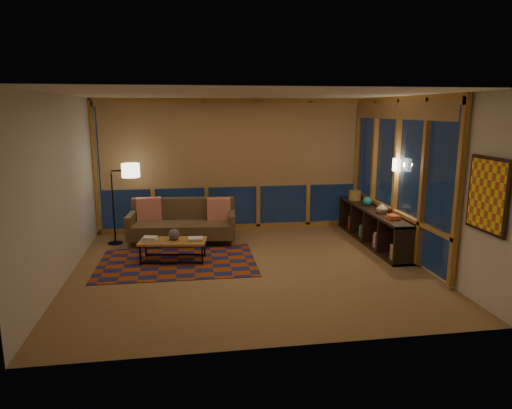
{
  "coord_description": "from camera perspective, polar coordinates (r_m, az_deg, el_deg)",
  "views": [
    {
      "loc": [
        -0.95,
        -6.85,
        2.48
      ],
      "look_at": [
        0.14,
        0.15,
        1.0
      ],
      "focal_mm": 32.0,
      "sensor_mm": 36.0,
      "label": 1
    }
  ],
  "objects": [
    {
      "name": "floor",
      "position": [
        7.35,
        -0.91,
        -7.94
      ],
      "size": [
        5.5,
        5.0,
        0.01
      ],
      "primitive_type": "cube",
      "color": "#A28452",
      "rests_on": "ground"
    },
    {
      "name": "ceiling",
      "position": [
        6.92,
        -0.98,
        13.61
      ],
      "size": [
        5.5,
        5.0,
        0.01
      ],
      "primitive_type": "cube",
      "color": "beige",
      "rests_on": "walls"
    },
    {
      "name": "walls",
      "position": [
        7.01,
        -0.94,
        2.51
      ],
      "size": [
        5.51,
        5.01,
        2.7
      ],
      "color": "beige",
      "rests_on": "floor"
    },
    {
      "name": "window_wall_back",
      "position": [
        9.4,
        -3.0,
        4.87
      ],
      "size": [
        5.3,
        0.16,
        2.6
      ],
      "primitive_type": null,
      "color": "#A8762B",
      "rests_on": "walls"
    },
    {
      "name": "window_wall_right",
      "position": [
        8.37,
        16.99,
        3.51
      ],
      "size": [
        0.16,
        3.7,
        2.6
      ],
      "primitive_type": null,
      "color": "#A8762B",
      "rests_on": "walls"
    },
    {
      "name": "wall_art",
      "position": [
        6.28,
        26.96,
        1.06
      ],
      "size": [
        0.06,
        0.74,
        0.94
      ],
      "primitive_type": null,
      "color": "#CD4A2C",
      "rests_on": "walls"
    },
    {
      "name": "wall_sconce",
      "position": [
        8.18,
        17.15,
        4.74
      ],
      "size": [
        0.12,
        0.18,
        0.22
      ],
      "primitive_type": null,
      "color": "beige",
      "rests_on": "walls"
    },
    {
      "name": "sofa",
      "position": [
        8.68,
        -9.19,
        -2.21
      ],
      "size": [
        2.03,
        0.98,
        0.81
      ],
      "primitive_type": null,
      "rotation": [
        0.0,
        0.0,
        -0.1
      ],
      "color": "#473D28",
      "rests_on": "floor"
    },
    {
      "name": "pillow_left",
      "position": [
        8.92,
        -13.22,
        -0.46
      ],
      "size": [
        0.47,
        0.17,
        0.46
      ],
      "primitive_type": null,
      "rotation": [
        0.0,
        0.0,
        0.02
      ],
      "color": "red",
      "rests_on": "sofa"
    },
    {
      "name": "pillow_right",
      "position": [
        8.72,
        -4.68,
        -0.54
      ],
      "size": [
        0.45,
        0.16,
        0.44
      ],
      "primitive_type": null,
      "rotation": [
        0.0,
        0.0,
        -0.02
      ],
      "color": "red",
      "rests_on": "sofa"
    },
    {
      "name": "area_rug",
      "position": [
        7.7,
        -9.79,
        -7.12
      ],
      "size": [
        2.58,
        1.74,
        0.01
      ],
      "primitive_type": "cube",
      "rotation": [
        0.0,
        0.0,
        -0.01
      ],
      "color": "#90370F",
      "rests_on": "floor"
    },
    {
      "name": "coffee_table",
      "position": [
        7.73,
        -10.3,
        -5.71
      ],
      "size": [
        1.15,
        0.65,
        0.36
      ],
      "primitive_type": null,
      "rotation": [
        0.0,
        0.0,
        -0.14
      ],
      "color": "#A8762B",
      "rests_on": "floor"
    },
    {
      "name": "book_stack_a",
      "position": [
        7.72,
        -13.1,
        -4.18
      ],
      "size": [
        0.26,
        0.22,
        0.07
      ],
      "primitive_type": null,
      "rotation": [
        0.0,
        0.0,
        -0.18
      ],
      "color": "silver",
      "rests_on": "coffee_table"
    },
    {
      "name": "book_stack_b",
      "position": [
        7.63,
        -7.58,
        -4.23
      ],
      "size": [
        0.27,
        0.22,
        0.05
      ],
      "primitive_type": null,
      "rotation": [
        0.0,
        0.0,
        -0.08
      ],
      "color": "silver",
      "rests_on": "coffee_table"
    },
    {
      "name": "ceramic_pot",
      "position": [
        7.67,
        -10.21,
        -3.69
      ],
      "size": [
        0.22,
        0.22,
        0.19
      ],
      "primitive_type": "sphere",
      "rotation": [
        0.0,
        0.0,
        -0.15
      ],
      "color": "black",
      "rests_on": "coffee_table"
    },
    {
      "name": "floor_lamp",
      "position": [
        8.86,
        -17.44,
        0.03
      ],
      "size": [
        0.54,
        0.39,
        1.51
      ],
      "primitive_type": null,
      "rotation": [
        0.0,
        0.0,
        0.12
      ],
      "color": "black",
      "rests_on": "floor"
    },
    {
      "name": "bookshelf",
      "position": [
        8.84,
        14.37,
        -2.66
      ],
      "size": [
        0.4,
        2.65,
        0.66
      ],
      "primitive_type": null,
      "color": "#37211A",
      "rests_on": "floor"
    },
    {
      "name": "basket",
      "position": [
        9.56,
        12.27,
        1.13
      ],
      "size": [
        0.3,
        0.3,
        0.19
      ],
      "primitive_type": "cylinder",
      "rotation": [
        0.0,
        0.0,
        -0.2
      ],
      "color": "tan",
      "rests_on": "bookshelf"
    },
    {
      "name": "teal_bowl",
      "position": [
        9.02,
        13.74,
        0.39
      ],
      "size": [
        0.22,
        0.22,
        0.18
      ],
      "primitive_type": "sphere",
      "rotation": [
        0.0,
        0.0,
        0.3
      ],
      "color": "#1B867A",
      "rests_on": "bookshelf"
    },
    {
      "name": "vase",
      "position": [
        8.42,
        15.47,
        -0.41
      ],
      "size": [
        0.2,
        0.2,
        0.2
      ],
      "primitive_type": "imported",
      "rotation": [
        0.0,
        0.0,
        -0.06
      ],
      "color": "tan",
      "rests_on": "bookshelf"
    },
    {
      "name": "shelf_book_stack",
      "position": [
        8.04,
        16.73,
        -1.5
      ],
      "size": [
        0.2,
        0.28,
        0.08
      ],
      "primitive_type": null,
      "rotation": [
        0.0,
        0.0,
        0.05
      ],
      "color": "silver",
      "rests_on": "bookshelf"
    }
  ]
}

